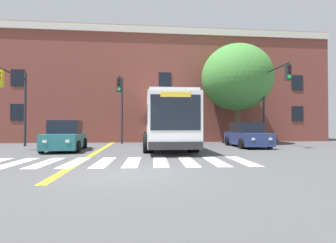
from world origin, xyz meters
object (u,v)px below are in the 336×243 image
at_px(traffic_light_overhead, 121,98).
at_px(street_tree_curbside_large, 237,78).
at_px(traffic_light_far_corner, 15,94).
at_px(traffic_light_near_corner, 273,90).
at_px(car_navy_far_lane, 247,136).
at_px(city_bus, 166,121).
at_px(car_red_behind_bus, 159,130).
at_px(car_teal_near_lane, 65,137).

height_order(traffic_light_overhead, street_tree_curbside_large, street_tree_curbside_large).
bearing_deg(traffic_light_overhead, traffic_light_far_corner, -161.27).
distance_m(traffic_light_near_corner, traffic_light_far_corner, 17.45).
distance_m(car_navy_far_lane, traffic_light_far_corner, 15.71).
height_order(city_bus, car_red_behind_bus, city_bus).
bearing_deg(traffic_light_near_corner, car_red_behind_bus, 127.67).
bearing_deg(car_teal_near_lane, city_bus, 17.10).
bearing_deg(traffic_light_far_corner, car_navy_far_lane, -1.87).
distance_m(car_teal_near_lane, traffic_light_overhead, 5.84).
relative_size(car_navy_far_lane, traffic_light_far_corner, 0.92).
height_order(car_red_behind_bus, traffic_light_overhead, traffic_light_overhead).
height_order(city_bus, car_navy_far_lane, city_bus).
distance_m(car_red_behind_bus, street_tree_curbside_large, 9.80).
distance_m(traffic_light_far_corner, traffic_light_overhead, 7.00).
bearing_deg(traffic_light_overhead, car_red_behind_bus, 63.71).
height_order(traffic_light_far_corner, street_tree_curbside_large, street_tree_curbside_large).
xyz_separation_m(city_bus, traffic_light_far_corner, (-9.86, 0.11, 1.75)).
distance_m(traffic_light_near_corner, traffic_light_overhead, 11.13).
bearing_deg(car_red_behind_bus, traffic_light_overhead, -116.29).
bearing_deg(car_red_behind_bus, traffic_light_far_corner, -137.60).
relative_size(car_teal_near_lane, car_red_behind_bus, 0.92).
bearing_deg(car_navy_far_lane, traffic_light_near_corner, 3.90).
bearing_deg(car_navy_far_lane, traffic_light_overhead, 162.66).
bearing_deg(traffic_light_overhead, traffic_light_near_corner, -13.61).
relative_size(city_bus, street_tree_curbside_large, 1.49).
xyz_separation_m(car_red_behind_bus, traffic_light_near_corner, (7.38, -9.56, 2.94)).
height_order(traffic_light_near_corner, traffic_light_far_corner, traffic_light_near_corner).
bearing_deg(street_tree_curbside_large, car_red_behind_bus, 132.44).
distance_m(traffic_light_far_corner, street_tree_curbside_large, 16.32).
bearing_deg(street_tree_curbside_large, city_bus, -155.23).
relative_size(car_red_behind_bus, traffic_light_near_corner, 0.83).
height_order(traffic_light_near_corner, traffic_light_overhead, traffic_light_near_corner).
distance_m(car_teal_near_lane, traffic_light_near_corner, 14.16).
xyz_separation_m(car_navy_far_lane, traffic_light_far_corner, (-15.45, 0.51, 2.77)).
bearing_deg(city_bus, street_tree_curbside_large, 24.77).
height_order(city_bus, traffic_light_overhead, traffic_light_overhead).
relative_size(traffic_light_far_corner, street_tree_curbside_large, 0.65).
bearing_deg(street_tree_curbside_large, traffic_light_overhead, -177.14).
height_order(car_teal_near_lane, traffic_light_near_corner, traffic_light_near_corner).
bearing_deg(car_navy_far_lane, car_teal_near_lane, -172.76).
distance_m(car_teal_near_lane, car_navy_far_lane, 11.81).
bearing_deg(traffic_light_near_corner, traffic_light_far_corner, 178.79).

